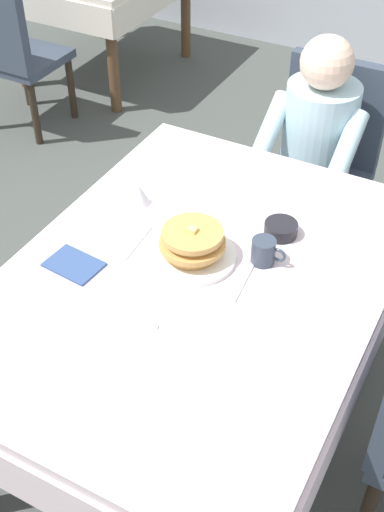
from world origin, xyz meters
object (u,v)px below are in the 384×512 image
object	(u,v)px
cup_coffee	(264,251)
spoon_near_edge	(133,322)
plate_breakfast	(192,256)
knife_right_of_plate	(244,280)
syrup_pitcher	(139,194)
fork_left_of_plate	(138,242)
background_chair_empty	(10,48)
chair_diner	(323,154)
bowl_butter	(281,229)
dining_table_main	(196,295)
breakfast_stack	(192,242)
diner_person	(315,143)

from	to	relation	value
cup_coffee	spoon_near_edge	bearing A→B (deg)	-118.16
plate_breakfast	knife_right_of_plate	size ratio (longest dim) A/B	1.40
syrup_pitcher	fork_left_of_plate	xyz separation A→B (m)	(0.11, -0.19, -0.04)
spoon_near_edge	background_chair_empty	xyz separation A→B (m)	(-1.87, 1.65, -0.21)
chair_diner	bowl_butter	xyz separation A→B (m)	(0.13, -0.87, 0.23)
dining_table_main	bowl_butter	xyz separation A→B (m)	(0.15, 0.30, 0.11)
breakfast_stack	spoon_near_edge	distance (m)	0.34
background_chair_empty	fork_left_of_plate	bearing A→B (deg)	-38.33
diner_person	bowl_butter	size ratio (longest dim) A/B	10.18
plate_breakfast	fork_left_of_plate	world-z (taller)	plate_breakfast
breakfast_stack	knife_right_of_plate	xyz separation A→B (m)	(0.19, -0.02, -0.06)
syrup_pitcher	spoon_near_edge	distance (m)	0.57
plate_breakfast	background_chair_empty	distance (m)	2.32
bowl_butter	fork_left_of_plate	bearing A→B (deg)	-146.41
chair_diner	bowl_butter	world-z (taller)	chair_diner
dining_table_main	bowl_butter	world-z (taller)	bowl_butter
plate_breakfast	knife_right_of_plate	world-z (taller)	plate_breakfast
fork_left_of_plate	chair_diner	bearing A→B (deg)	-16.56
breakfast_stack	knife_right_of_plate	world-z (taller)	breakfast_stack
bowl_butter	knife_right_of_plate	xyz separation A→B (m)	(-0.01, -0.26, -0.02)
plate_breakfast	dining_table_main	bearing A→B (deg)	-53.83
knife_right_of_plate	background_chair_empty	bearing A→B (deg)	51.44
plate_breakfast	chair_diner	bearing A→B (deg)	86.48
diner_person	background_chair_empty	xyz separation A→B (m)	(-1.96, 0.37, -0.14)
chair_diner	plate_breakfast	size ratio (longest dim) A/B	3.32
plate_breakfast	breakfast_stack	distance (m)	0.05
plate_breakfast	breakfast_stack	world-z (taller)	breakfast_stack
background_chair_empty	dining_table_main	bearing A→B (deg)	-35.63
diner_person	syrup_pitcher	distance (m)	0.87
chair_diner	syrup_pitcher	size ratio (longest dim) A/B	11.63
dining_table_main	background_chair_empty	world-z (taller)	background_chair_empty
dining_table_main	breakfast_stack	bearing A→B (deg)	126.09
diner_person	syrup_pitcher	world-z (taller)	diner_person
cup_coffee	bowl_butter	size ratio (longest dim) A/B	1.03
spoon_near_edge	knife_right_of_plate	bearing A→B (deg)	45.05
breakfast_stack	fork_left_of_plate	xyz separation A→B (m)	(-0.19, -0.02, -0.06)
cup_coffee	background_chair_empty	size ratio (longest dim) A/B	0.12
plate_breakfast	fork_left_of_plate	distance (m)	0.19
bowl_butter	background_chair_empty	xyz separation A→B (m)	(-2.09, 1.09, -0.23)
cup_coffee	syrup_pitcher	bearing A→B (deg)	170.73
diner_person	breakfast_stack	size ratio (longest dim) A/B	5.39
plate_breakfast	diner_person	bearing A→B (deg)	85.90
breakfast_stack	spoon_near_edge	bearing A→B (deg)	-92.42
fork_left_of_plate	breakfast_stack	bearing A→B (deg)	-86.72
bowl_butter	background_chair_empty	distance (m)	2.37
dining_table_main	background_chair_empty	xyz separation A→B (m)	(-1.94, 1.39, -0.12)
breakfast_stack	background_chair_empty	xyz separation A→B (m)	(-1.89, 1.32, -0.27)
bowl_butter	knife_right_of_plate	bearing A→B (deg)	-92.39
breakfast_stack	plate_breakfast	bearing A→B (deg)	-55.90
syrup_pitcher	bowl_butter	bearing A→B (deg)	7.99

